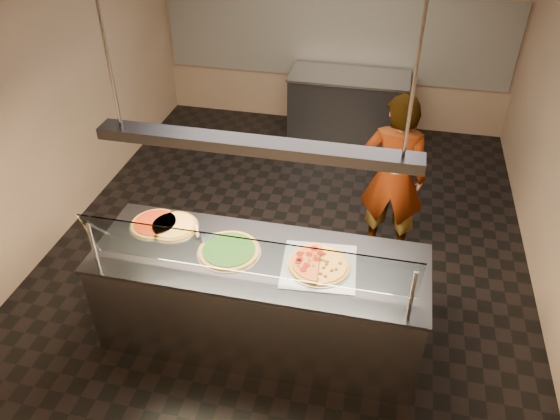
% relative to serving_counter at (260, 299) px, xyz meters
% --- Properties ---
extents(ground, '(5.00, 6.00, 0.02)m').
position_rel_serving_counter_xyz_m(ground, '(-0.02, 1.40, -0.48)').
color(ground, black).
rests_on(ground, ground).
extents(wall_back, '(5.00, 0.02, 3.00)m').
position_rel_serving_counter_xyz_m(wall_back, '(-0.02, 4.41, 1.03)').
color(wall_back, tan).
rests_on(wall_back, ground).
extents(wall_front, '(5.00, 0.02, 3.00)m').
position_rel_serving_counter_xyz_m(wall_front, '(-0.02, -1.61, 1.03)').
color(wall_front, tan).
rests_on(wall_front, ground).
extents(wall_left, '(0.02, 6.00, 3.00)m').
position_rel_serving_counter_xyz_m(wall_left, '(-2.53, 1.40, 1.03)').
color(wall_left, tan).
rests_on(wall_left, ground).
extents(tile_band, '(4.90, 0.02, 1.20)m').
position_rel_serving_counter_xyz_m(tile_band, '(-0.02, 4.38, 0.83)').
color(tile_band, silver).
rests_on(tile_band, wall_back).
extents(serving_counter, '(2.71, 0.94, 0.93)m').
position_rel_serving_counter_xyz_m(serving_counter, '(0.00, 0.00, 0.00)').
color(serving_counter, '#B7B7BC').
rests_on(serving_counter, ground).
extents(sneeze_guard, '(2.47, 0.18, 0.54)m').
position_rel_serving_counter_xyz_m(sneeze_guard, '(0.00, -0.34, 0.76)').
color(sneeze_guard, '#B7B7BC').
rests_on(sneeze_guard, serving_counter).
extents(perforated_tray, '(0.63, 0.63, 0.01)m').
position_rel_serving_counter_xyz_m(perforated_tray, '(0.49, -0.00, 0.47)').
color(perforated_tray, silver).
rests_on(perforated_tray, serving_counter).
extents(half_pizza_pepperoni, '(0.28, 0.50, 0.05)m').
position_rel_serving_counter_xyz_m(half_pizza_pepperoni, '(0.37, -0.00, 0.50)').
color(half_pizza_pepperoni, brown).
rests_on(half_pizza_pepperoni, perforated_tray).
extents(half_pizza_sausage, '(0.28, 0.50, 0.04)m').
position_rel_serving_counter_xyz_m(half_pizza_sausage, '(0.60, -0.01, 0.49)').
color(half_pizza_sausage, brown).
rests_on(half_pizza_sausage, perforated_tray).
extents(pizza_spinach, '(0.52, 0.52, 0.03)m').
position_rel_serving_counter_xyz_m(pizza_spinach, '(-0.25, 0.02, 0.48)').
color(pizza_spinach, silver).
rests_on(pizza_spinach, serving_counter).
extents(pizza_cheese, '(0.44, 0.44, 0.03)m').
position_rel_serving_counter_xyz_m(pizza_cheese, '(-0.82, 0.23, 0.48)').
color(pizza_cheese, silver).
rests_on(pizza_cheese, serving_counter).
extents(pizza_tomato, '(0.44, 0.44, 0.03)m').
position_rel_serving_counter_xyz_m(pizza_tomato, '(-0.98, 0.22, 0.48)').
color(pizza_tomato, silver).
rests_on(pizza_tomato, serving_counter).
extents(pizza_spatula, '(0.25, 0.20, 0.02)m').
position_rel_serving_counter_xyz_m(pizza_spatula, '(-0.53, 0.16, 0.49)').
color(pizza_spatula, '#B7B7BC').
rests_on(pizza_spatula, pizza_spinach).
extents(prep_table, '(1.64, 0.74, 0.93)m').
position_rel_serving_counter_xyz_m(prep_table, '(0.27, 3.95, 0.00)').
color(prep_table, '#3C3C41').
rests_on(prep_table, ground).
extents(worker, '(0.68, 0.48, 1.79)m').
position_rel_serving_counter_xyz_m(worker, '(0.99, 1.51, 0.43)').
color(worker, '#32313F').
rests_on(worker, ground).
extents(heat_lamp_housing, '(2.30, 0.18, 0.08)m').
position_rel_serving_counter_xyz_m(heat_lamp_housing, '(0.00, 0.00, 1.48)').
color(heat_lamp_housing, '#3C3C41').
rests_on(heat_lamp_housing, ceiling).
extents(lamp_rod_left, '(0.02, 0.02, 1.01)m').
position_rel_serving_counter_xyz_m(lamp_rod_left, '(-1.00, 0.00, 2.03)').
color(lamp_rod_left, '#B7B7BC').
rests_on(lamp_rod_left, ceiling).
extents(lamp_rod_right, '(0.02, 0.02, 1.01)m').
position_rel_serving_counter_xyz_m(lamp_rod_right, '(1.00, 0.00, 2.03)').
color(lamp_rod_right, '#B7B7BC').
rests_on(lamp_rod_right, ceiling).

